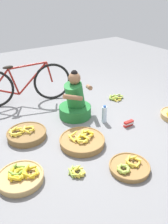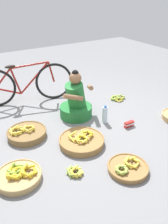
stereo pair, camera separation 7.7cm
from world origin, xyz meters
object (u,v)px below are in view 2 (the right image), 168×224
(loose_bananas_near_vendor, at_px, (118,98))
(bicycle_leaning, at_px, (26,84))
(banana_basket_near_bicycle, at_px, (27,133))
(water_bottle, at_px, (105,115))
(loose_bananas_back_left, at_px, (75,172))
(packet_carton_stack, at_px, (129,124))
(banana_basket_mid_left, at_px, (82,141))
(vendor_woman_front, at_px, (76,102))
(banana_basket_mid_right, at_px, (19,175))
(banana_basket_front_left, at_px, (128,168))

(loose_bananas_near_vendor, bearing_deg, bicycle_leaning, 152.19)
(banana_basket_near_bicycle, distance_m, water_bottle, 1.21)
(bicycle_leaning, bearing_deg, loose_bananas_back_left, -94.89)
(loose_bananas_near_vendor, xyz_separation_m, packet_carton_stack, (-0.45, -0.84, 0.02))
(banana_basket_near_bicycle, distance_m, loose_bananas_near_vendor, 1.89)
(loose_bananas_back_left, xyz_separation_m, loose_bananas_near_vendor, (1.66, 1.29, 0.00))
(banana_basket_mid_left, relative_size, water_bottle, 2.15)
(vendor_woman_front, distance_m, banana_basket_near_bicycle, 0.92)
(banana_basket_mid_right, height_order, banana_basket_front_left, banana_basket_mid_right)
(bicycle_leaning, xyz_separation_m, loose_bananas_near_vendor, (1.48, -0.78, -0.33))
(banana_basket_mid_left, bearing_deg, bicycle_leaning, 96.36)
(banana_basket_mid_left, xyz_separation_m, loose_bananas_near_vendor, (1.30, 0.84, -0.02))
(banana_basket_near_bicycle, relative_size, packet_carton_stack, 3.18)
(bicycle_leaning, bearing_deg, water_bottle, -59.25)
(banana_basket_front_left, xyz_separation_m, banana_basket_near_bicycle, (-0.76, 1.29, 0.02))
(bicycle_leaning, height_order, loose_bananas_near_vendor, bicycle_leaning)
(vendor_woman_front, height_order, bicycle_leaning, vendor_woman_front)
(loose_bananas_back_left, height_order, water_bottle, water_bottle)
(loose_bananas_back_left, relative_size, packet_carton_stack, 1.30)
(banana_basket_front_left, xyz_separation_m, water_bottle, (0.42, 1.02, 0.10))
(banana_basket_near_bicycle, bearing_deg, bicycle_leaning, 69.65)
(bicycle_leaning, xyz_separation_m, water_bottle, (0.78, -1.32, -0.22))
(banana_basket_front_left, xyz_separation_m, loose_bananas_back_left, (-0.55, 0.27, -0.01))
(vendor_woman_front, relative_size, banana_basket_near_bicycle, 1.42)
(banana_basket_mid_right, bearing_deg, banana_basket_near_bicycle, 64.37)
(loose_bananas_back_left, bearing_deg, banana_basket_mid_left, 51.65)
(vendor_woman_front, height_order, banana_basket_near_bicycle, vendor_woman_front)
(loose_bananas_back_left, relative_size, water_bottle, 0.79)
(banana_basket_front_left, height_order, water_bottle, water_bottle)
(banana_basket_mid_left, height_order, packet_carton_stack, banana_basket_mid_left)
(banana_basket_front_left, height_order, loose_bananas_near_vendor, banana_basket_front_left)
(packet_carton_stack, bearing_deg, banana_basket_mid_left, 179.74)
(banana_basket_front_left, xyz_separation_m, packet_carton_stack, (0.65, 0.72, 0.01))
(bicycle_leaning, distance_m, water_bottle, 1.55)
(banana_basket_mid_left, relative_size, packet_carton_stack, 3.54)
(vendor_woman_front, height_order, packet_carton_stack, vendor_woman_front)
(bicycle_leaning, bearing_deg, banana_basket_mid_right, -112.61)
(banana_basket_mid_left, distance_m, water_bottle, 0.68)
(packet_carton_stack, bearing_deg, bicycle_leaning, 122.28)
(banana_basket_mid_right, xyz_separation_m, water_bottle, (1.54, 0.49, 0.08))
(banana_basket_mid_left, xyz_separation_m, water_bottle, (0.60, 0.30, 0.08))
(banana_basket_mid_left, bearing_deg, banana_basket_near_bicycle, 135.36)
(banana_basket_mid_left, bearing_deg, banana_basket_mid_right, -168.31)
(banana_basket_front_left, height_order, banana_basket_near_bicycle, banana_basket_near_bicycle)
(banana_basket_mid_left, bearing_deg, loose_bananas_near_vendor, 32.82)
(vendor_woman_front, height_order, loose_bananas_near_vendor, vendor_woman_front)
(banana_basket_mid_right, bearing_deg, water_bottle, 17.72)
(loose_bananas_near_vendor, distance_m, water_bottle, 0.88)
(bicycle_leaning, xyz_separation_m, loose_bananas_back_left, (-0.18, -2.07, -0.33))
(banana_basket_mid_right, height_order, water_bottle, water_bottle)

